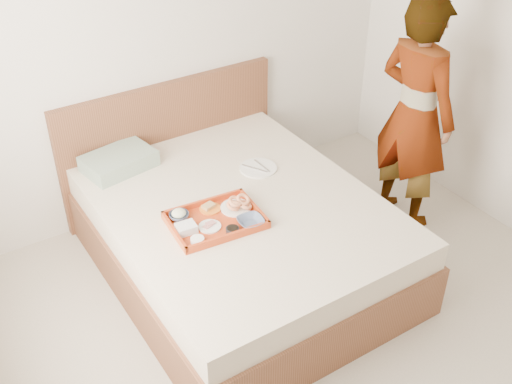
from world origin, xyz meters
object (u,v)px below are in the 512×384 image
at_px(tray, 215,220).
at_px(dinner_plate, 258,168).
at_px(bed, 241,237).
at_px(person, 415,115).

distance_m(tray, dinner_plate, 0.64).
distance_m(bed, tray, 0.38).
distance_m(tray, person, 1.54).
bearing_deg(tray, person, 4.36).
distance_m(bed, person, 1.41).
bearing_deg(bed, person, -5.42).
height_order(bed, person, person).
distance_m(bed, dinner_plate, 0.49).
bearing_deg(dinner_plate, bed, -138.68).
xyz_separation_m(bed, dinner_plate, (0.30, 0.27, 0.27)).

